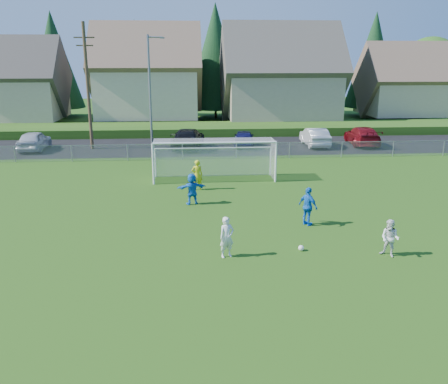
% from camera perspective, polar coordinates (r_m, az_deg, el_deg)
% --- Properties ---
extents(ground, '(160.00, 160.00, 0.00)m').
position_cam_1_polar(ground, '(14.49, 2.48, -14.00)').
color(ground, '#193D0C').
rests_on(ground, ground).
extents(asphalt_lot, '(60.00, 60.00, 0.00)m').
position_cam_1_polar(asphalt_lot, '(40.66, -2.10, 5.53)').
color(asphalt_lot, black).
rests_on(asphalt_lot, ground).
extents(grass_embankment, '(70.00, 6.00, 0.80)m').
position_cam_1_polar(grass_embankment, '(48.00, -2.48, 7.57)').
color(grass_embankment, '#1E420F').
rests_on(grass_embankment, ground).
extents(soccer_ball, '(0.22, 0.22, 0.22)m').
position_cam_1_polar(soccer_ball, '(18.75, 9.26, -6.66)').
color(soccer_ball, white).
rests_on(soccer_ball, ground).
extents(player_white_a, '(0.67, 0.56, 1.57)m').
position_cam_1_polar(player_white_a, '(17.72, 0.34, -5.46)').
color(player_white_a, silver).
rests_on(player_white_a, ground).
extents(player_white_b, '(0.88, 0.88, 1.44)m').
position_cam_1_polar(player_white_b, '(18.84, 19.34, -5.28)').
color(player_white_b, silver).
rests_on(player_white_b, ground).
extents(player_blue_a, '(0.94, 1.08, 1.74)m').
position_cam_1_polar(player_blue_a, '(21.37, 10.08, -1.72)').
color(player_blue_a, blue).
rests_on(player_blue_a, ground).
extents(player_blue_b, '(1.56, 0.80, 1.61)m').
position_cam_1_polar(player_blue_b, '(24.17, -3.87, 0.38)').
color(player_blue_b, blue).
rests_on(player_blue_b, ground).
extents(goalkeeper, '(0.66, 0.46, 1.72)m').
position_cam_1_polar(goalkeeper, '(26.85, -3.25, 2.07)').
color(goalkeeper, gold).
rests_on(goalkeeper, ground).
extents(car_a, '(1.88, 4.60, 1.56)m').
position_cam_1_polar(car_a, '(41.79, -21.88, 5.77)').
color(car_a, silver).
rests_on(car_a, ground).
extents(car_d, '(3.04, 5.94, 1.65)m').
position_cam_1_polar(car_d, '(39.72, -4.35, 6.46)').
color(car_d, black).
rests_on(car_d, ground).
extents(car_e, '(2.10, 4.26, 1.40)m').
position_cam_1_polar(car_e, '(40.54, 2.42, 6.49)').
color(car_e, '#131444').
rests_on(car_e, ground).
extents(car_f, '(1.67, 4.71, 1.55)m').
position_cam_1_polar(car_f, '(41.40, 10.86, 6.53)').
color(car_f, silver).
rests_on(car_f, ground).
extents(car_g, '(2.76, 5.65, 1.58)m').
position_cam_1_polar(car_g, '(42.88, 16.29, 6.51)').
color(car_g, maroon).
rests_on(car_g, ground).
extents(soccer_goal, '(7.42, 1.90, 2.50)m').
position_cam_1_polar(soccer_goal, '(29.12, -1.21, 4.71)').
color(soccer_goal, white).
rests_on(soccer_goal, ground).
extents(chainlink_fence, '(52.06, 0.06, 1.20)m').
position_cam_1_polar(chainlink_fence, '(35.15, -1.75, 4.95)').
color(chainlink_fence, gray).
rests_on(chainlink_fence, ground).
extents(streetlight, '(1.38, 0.18, 9.00)m').
position_cam_1_polar(streetlight, '(38.67, -8.83, 12.06)').
color(streetlight, slate).
rests_on(streetlight, ground).
extents(utility_pole, '(1.60, 0.26, 10.00)m').
position_cam_1_polar(utility_pole, '(40.33, -16.08, 12.22)').
color(utility_pole, '#473321').
rests_on(utility_pole, ground).
extents(houses_row, '(53.90, 11.45, 13.27)m').
position_cam_1_polar(houses_row, '(55.07, -0.71, 15.86)').
color(houses_row, tan).
rests_on(houses_row, ground).
extents(tree_row, '(65.98, 12.36, 13.80)m').
position_cam_1_polar(tree_row, '(61.29, -2.00, 15.44)').
color(tree_row, '#382616').
rests_on(tree_row, ground).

